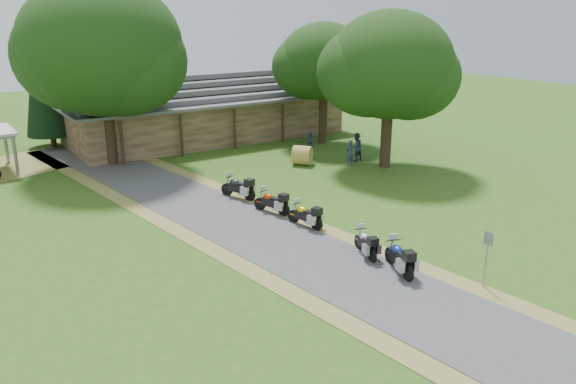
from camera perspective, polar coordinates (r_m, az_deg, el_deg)
ground at (r=21.45m, az=5.21°, el=-8.01°), size 120.00×120.00×0.00m
driveway at (r=24.17m, az=-1.62°, el=-4.84°), size 51.95×51.95×0.00m
lodge at (r=43.56m, az=-8.29°, el=8.68°), size 21.40×9.40×4.90m
motorcycle_row_a at (r=21.46m, az=11.23°, el=-6.37°), size 1.17×2.00×1.30m
motorcycle_row_b at (r=22.66m, az=7.88°, el=-5.03°), size 1.02×1.78×1.16m
motorcycle_row_c at (r=25.37m, az=1.74°, el=-2.23°), size 0.99×1.86×1.21m
motorcycle_row_d at (r=27.04m, az=-1.68°, el=-0.89°), size 1.22×1.92×1.25m
motorcycle_row_e at (r=29.26m, az=-5.11°, el=0.60°), size 1.32×2.03×1.32m
person_a at (r=35.60m, az=6.28°, el=4.20°), size 0.55×0.41×1.89m
person_b at (r=36.68m, az=6.94°, el=4.81°), size 0.65×0.49×2.16m
person_c at (r=37.14m, az=2.22°, el=5.03°), size 0.58×0.69×2.08m
hay_bale at (r=35.58m, az=1.46°, el=3.74°), size 1.65×1.64×1.22m
sign_post at (r=20.95m, az=19.48°, el=-6.51°), size 0.38×0.06×2.12m
oak_lodge_left at (r=36.54m, az=-18.23°, el=11.63°), size 9.75×9.75×11.74m
oak_lodge_right at (r=40.99m, az=3.61°, el=11.52°), size 6.43×6.43×9.53m
oak_driveway at (r=34.87m, az=10.22°, el=10.62°), size 7.56×7.56×10.11m
cedar_near at (r=43.06m, az=-23.50°, el=11.09°), size 3.38×3.38×10.54m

